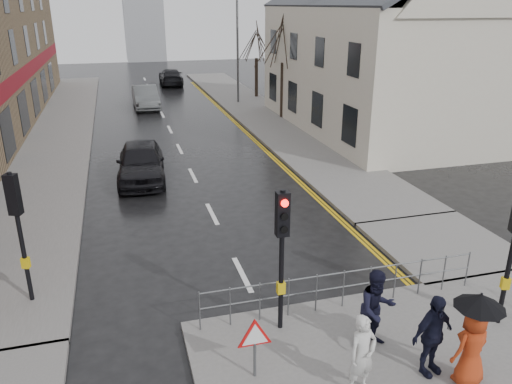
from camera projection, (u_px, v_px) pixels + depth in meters
ground at (274, 339)px, 11.39m from camera, size 120.00×120.00×0.00m
left_pavement at (59, 128)px, 30.44m from camera, size 4.00×44.00×0.14m
right_pavement at (255, 110)px, 35.52m from camera, size 4.00×40.00×0.14m
pavement_bridge_right at (442, 244)px, 15.70m from camera, size 4.00×4.20×0.14m
building_right_cream at (378, 48)px, 28.93m from camera, size 9.00×16.40×10.10m
traffic_signal_near_left at (282, 237)px, 10.74m from camera, size 0.28×0.27×3.40m
traffic_signal_far_left at (17, 215)px, 11.83m from camera, size 0.34×0.33×3.40m
guard_railing_front at (344, 281)px, 12.12m from camera, size 7.14×0.04×1.00m
warning_sign at (255, 339)px, 9.73m from camera, size 0.80×0.07×1.35m
street_lamp at (235, 40)px, 36.41m from camera, size 1.83×0.25×8.00m
tree_near at (283, 38)px, 31.28m from camera, size 2.40×2.40×6.58m
tree_far at (256, 41)px, 38.86m from camera, size 2.40×2.40×5.64m
pedestrian_a at (362, 355)px, 9.40m from camera, size 0.67×0.52×1.65m
pedestrian_b at (376, 309)px, 10.66m from camera, size 0.91×0.72×1.82m
pedestrian_with_umbrella at (474, 335)px, 9.51m from camera, size 0.96×0.96×2.01m
pedestrian_d at (432, 335)px, 9.86m from camera, size 1.11×0.66×1.77m
car_parked at (141, 162)px, 21.35m from camera, size 2.27×4.96×1.65m
car_mid at (146, 97)px, 36.23m from camera, size 1.79×4.87×1.59m
car_far at (171, 77)px, 46.71m from camera, size 2.35×5.24×1.49m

